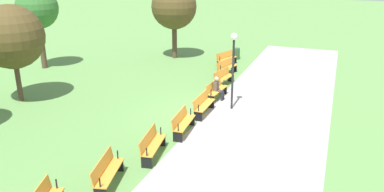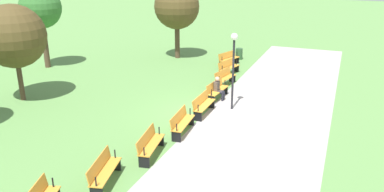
{
  "view_description": "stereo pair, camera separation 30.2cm",
  "coord_description": "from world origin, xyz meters",
  "views": [
    {
      "loc": [
        15.35,
        5.29,
        6.62
      ],
      "look_at": [
        -0.0,
        -0.61,
        0.8
      ],
      "focal_mm": 35.86,
      "sensor_mm": 36.0,
      "label": 1
    },
    {
      "loc": [
        15.23,
        5.57,
        6.62
      ],
      "look_at": [
        -0.0,
        -0.61,
        0.8
      ],
      "focal_mm": 35.86,
      "sensor_mm": 36.0,
      "label": 2
    }
  ],
  "objects": [
    {
      "name": "tree_1",
      "position": [
        1.62,
        -9.14,
        3.21
      ],
      "size": [
        3.05,
        3.05,
        4.75
      ],
      "color": "#4C3828",
      "rests_on": "ground"
    },
    {
      "name": "bench_1",
      "position": [
        -6.61,
        -0.89,
        0.47
      ],
      "size": [
        1.88,
        0.91,
        0.89
      ],
      "rotation": [
        0.0,
        0.0,
        -0.25
      ],
      "color": "orange",
      "rests_on": "ground"
    },
    {
      "name": "bench_3",
      "position": [
        -2.22,
        -0.16,
        0.47
      ],
      "size": [
        1.85,
        0.62,
        0.89
      ],
      "rotation": [
        0.0,
        0.0,
        -0.08
      ],
      "color": "orange",
      "rests_on": "ground"
    },
    {
      "name": "tree_2",
      "position": [
        -9.4,
        -5.56,
        3.61
      ],
      "size": [
        3.14,
        3.14,
        5.2
      ],
      "color": "#4C3828",
      "rests_on": "ground"
    },
    {
      "name": "bench_4",
      "position": [
        0.0,
        -0.07,
        0.47
      ],
      "size": [
        1.82,
        0.47,
        0.89
      ],
      "color": "orange",
      "rests_on": "ground"
    },
    {
      "name": "tree_4",
      "position": [
        -3.83,
        -12.4,
        3.79
      ],
      "size": [
        2.58,
        2.58,
        5.13
      ],
      "color": "#4C3828",
      "rests_on": "ground"
    },
    {
      "name": "bench_7",
      "position": [
        6.61,
        -0.89,
        0.47
      ],
      "size": [
        1.88,
        0.91,
        0.89
      ],
      "rotation": [
        0.0,
        0.0,
        0.25
      ],
      "color": "orange",
      "rests_on": "ground"
    },
    {
      "name": "ground_plane",
      "position": [
        0.0,
        0.0,
        0.0
      ],
      "size": [
        120.0,
        120.0,
        0.0
      ],
      "primitive_type": "plane",
      "color": "#5B8C47"
    },
    {
      "name": "bench_0",
      "position": [
        -8.74,
        -1.52,
        0.47
      ],
      "size": [
        1.87,
        1.04,
        0.89
      ],
      "rotation": [
        0.0,
        0.0,
        -0.33
      ],
      "color": "orange",
      "rests_on": "ground"
    },
    {
      "name": "bench_6",
      "position": [
        4.43,
        -0.44,
        0.47
      ],
      "size": [
        1.87,
        0.77,
        0.89
      ],
      "rotation": [
        0.0,
        0.0,
        0.17
      ],
      "color": "orange",
      "rests_on": "ground"
    },
    {
      "name": "path_paving",
      "position": [
        0.0,
        2.71,
        0.0
      ],
      "size": [
        31.97,
        5.43,
        0.01
      ],
      "primitive_type": "cube",
      "color": "#A39E99",
      "rests_on": "ground"
    },
    {
      "name": "bench_2",
      "position": [
        -4.43,
        -0.44,
        0.47
      ],
      "size": [
        1.87,
        0.77,
        0.89
      ],
      "rotation": [
        0.0,
        0.0,
        -0.17
      ],
      "color": "orange",
      "rests_on": "ground"
    },
    {
      "name": "bench_5",
      "position": [
        2.22,
        -0.16,
        0.47
      ],
      "size": [
        1.85,
        0.62,
        0.89
      ],
      "rotation": [
        0.0,
        0.0,
        0.08
      ],
      "color": "orange",
      "rests_on": "ground"
    },
    {
      "name": "lamp_post",
      "position": [
        -1.11,
        0.97,
        2.54
      ],
      "size": [
        0.32,
        0.32,
        3.6
      ],
      "color": "black",
      "rests_on": "ground"
    },
    {
      "name": "person_seated",
      "position": [
        -2.08,
        -0.03,
        0.64
      ],
      "size": [
        0.35,
        0.54,
        1.2
      ],
      "rotation": [
        0.0,
        0.0,
        -0.08
      ],
      "color": "#4C4238",
      "rests_on": "ground"
    },
    {
      "name": "trash_bin",
      "position": [
        -10.63,
        -1.32,
        0.39
      ],
      "size": [
        0.49,
        0.49,
        0.78
      ],
      "primitive_type": "cylinder",
      "color": "#2D512D",
      "rests_on": "ground"
    }
  ]
}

